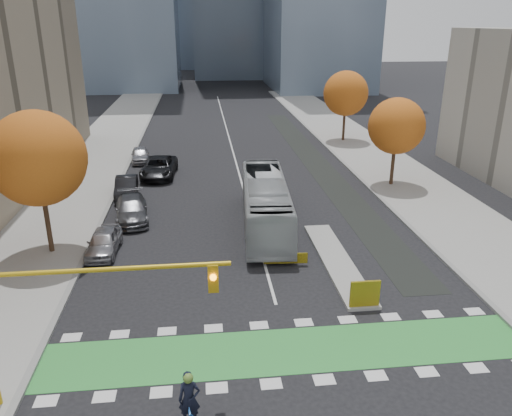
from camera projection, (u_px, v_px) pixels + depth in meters
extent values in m
plane|color=black|center=(296.00, 375.00, 18.86)|extent=(300.00, 300.00, 0.00)
cube|color=gray|center=(61.00, 205.00, 36.03)|extent=(7.00, 120.00, 0.15)
cube|color=gray|center=(419.00, 192.00, 38.85)|extent=(7.00, 120.00, 0.15)
cube|color=gray|center=(110.00, 203.00, 36.39)|extent=(0.30, 120.00, 0.16)
cube|color=gray|center=(375.00, 193.00, 38.49)|extent=(0.30, 120.00, 0.16)
cube|color=green|center=(289.00, 350.00, 20.25)|extent=(20.00, 3.00, 0.01)
cube|color=silver|center=(230.00, 140.00, 56.07)|extent=(0.15, 70.00, 0.01)
cube|color=black|center=(315.00, 161.00, 47.55)|extent=(2.50, 50.00, 0.01)
cube|color=gray|center=(337.00, 261.00, 27.62)|extent=(1.60, 10.00, 0.16)
cube|color=yellow|center=(365.00, 294.00, 22.90)|extent=(1.40, 0.12, 1.30)
cylinder|color=#332114|center=(46.00, 211.00, 27.85)|extent=(0.28, 0.28, 5.25)
sphere|color=#B15115|center=(38.00, 158.00, 26.79)|extent=(5.20, 5.20, 5.20)
cylinder|color=#332114|center=(393.00, 158.00, 39.78)|extent=(0.28, 0.28, 4.55)
sphere|color=#B15115|center=(397.00, 126.00, 38.87)|extent=(4.40, 4.40, 4.40)
cylinder|color=#332114|center=(344.00, 119.00, 54.66)|extent=(0.28, 0.28, 4.90)
sphere|color=#B15115|center=(346.00, 93.00, 53.68)|extent=(4.80, 4.80, 4.80)
cylinder|color=#BF9914|center=(103.00, 270.00, 15.92)|extent=(8.20, 0.16, 0.16)
cube|color=#BF9914|center=(213.00, 278.00, 16.46)|extent=(0.35, 0.28, 1.00)
sphere|color=orange|center=(213.00, 278.00, 16.26)|extent=(0.22, 0.22, 0.22)
imported|color=black|center=(189.00, 399.00, 15.54)|extent=(0.71, 0.48, 1.89)
sphere|color=#597F2D|center=(188.00, 378.00, 15.27)|extent=(0.32, 0.32, 0.32)
imported|color=#ADB2B5|center=(266.00, 203.00, 31.86)|extent=(3.52, 11.79, 3.24)
imported|color=#9A9A9F|center=(104.00, 242.00, 28.59)|extent=(1.80, 4.13, 1.38)
imported|color=black|center=(126.00, 187.00, 37.88)|extent=(1.83, 4.55, 1.47)
imported|color=#4D4D52|center=(132.00, 209.00, 33.32)|extent=(2.77, 5.37, 1.49)
imported|color=black|center=(159.00, 167.00, 42.72)|extent=(3.11, 6.01, 1.62)
imported|color=#A8A7AD|center=(140.00, 155.00, 47.20)|extent=(2.04, 4.20, 1.38)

